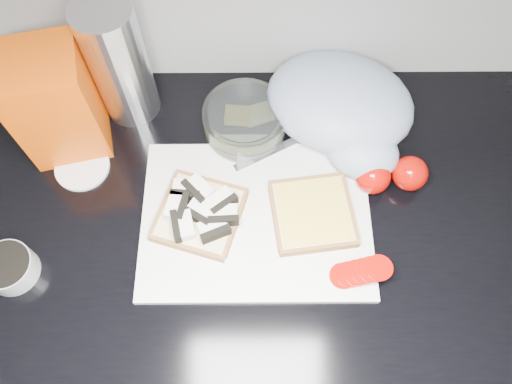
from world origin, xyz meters
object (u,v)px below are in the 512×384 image
bread_bag (55,103)px  steel_canister (119,64)px  glass_bowl (245,122)px  cutting_board (256,218)px

bread_bag → steel_canister: size_ratio=0.86×
glass_bowl → steel_canister: (-0.22, 0.06, 0.09)m
cutting_board → bread_bag: bearing=153.2°
glass_bowl → bread_bag: (-0.33, -0.01, 0.07)m
steel_canister → glass_bowl: bearing=-15.8°
cutting_board → glass_bowl: size_ratio=2.56×
bread_bag → steel_canister: 0.13m
bread_bag → cutting_board: bearing=-39.7°
cutting_board → bread_bag: 0.40m
glass_bowl → steel_canister: 0.25m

